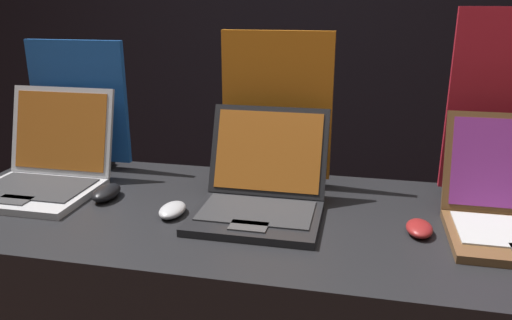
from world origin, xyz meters
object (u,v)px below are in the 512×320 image
at_px(mouse_back, 419,228).
at_px(promo_stand_middle, 277,113).
at_px(mouse_front, 107,193).
at_px(laptop_middle, 261,190).
at_px(promo_stand_front, 80,108).
at_px(promo_stand_back, 507,111).
at_px(mouse_middle, 172,210).
at_px(laptop_front, 45,168).

bearing_deg(mouse_back, promo_stand_middle, 144.74).
relative_size(mouse_front, laptop_middle, 0.33).
relative_size(mouse_front, promo_stand_front, 0.28).
bearing_deg(promo_stand_back, mouse_middle, -159.84).
bearing_deg(promo_stand_middle, mouse_back, -35.26).
bearing_deg(laptop_middle, promo_stand_front, 159.23).
height_order(mouse_front, promo_stand_back, promo_stand_back).
relative_size(promo_stand_front, mouse_back, 4.31).
bearing_deg(promo_stand_front, laptop_middle, -20.77).
bearing_deg(mouse_back, promo_stand_front, 164.02).
bearing_deg(laptop_front, mouse_front, -10.41).
bearing_deg(mouse_back, promo_stand_back, 51.53).
bearing_deg(mouse_front, promo_stand_back, 12.88).
bearing_deg(promo_stand_middle, laptop_front, -163.24).
relative_size(promo_stand_middle, mouse_back, 4.70).
distance_m(mouse_front, mouse_back, 0.86).
relative_size(laptop_front, promo_stand_middle, 0.77).
bearing_deg(promo_stand_middle, laptop_middle, -90.00).
bearing_deg(mouse_front, mouse_back, -3.02).
bearing_deg(mouse_back, mouse_middle, -177.97).
height_order(mouse_front, mouse_back, mouse_front).
xyz_separation_m(laptop_middle, mouse_back, (0.41, -0.05, -0.05)).
distance_m(mouse_front, promo_stand_front, 0.39).
distance_m(laptop_front, laptop_middle, 0.67).
xyz_separation_m(laptop_front, mouse_back, (1.08, -0.09, -0.05)).
distance_m(promo_stand_front, mouse_back, 1.14).
bearing_deg(mouse_back, mouse_front, 176.98).
xyz_separation_m(mouse_front, promo_stand_back, (1.10, 0.25, 0.24)).
relative_size(mouse_front, promo_stand_back, 0.22).
xyz_separation_m(laptop_middle, mouse_middle, (-0.22, -0.08, -0.05)).
xyz_separation_m(mouse_front, promo_stand_front, (-0.22, 0.26, 0.18)).
relative_size(mouse_middle, promo_stand_back, 0.20).
bearing_deg(promo_stand_middle, promo_stand_front, 178.23).
bearing_deg(mouse_middle, promo_stand_front, 143.51).
bearing_deg(promo_stand_middle, mouse_middle, -125.75).
xyz_separation_m(mouse_front, mouse_middle, (0.23, -0.07, -0.00)).
bearing_deg(mouse_front, laptop_middle, 1.14).
relative_size(laptop_middle, promo_stand_back, 0.68).
xyz_separation_m(laptop_front, promo_stand_middle, (0.67, 0.20, 0.16)).
distance_m(mouse_back, promo_stand_back, 0.45).
bearing_deg(promo_stand_back, promo_stand_middle, -179.35).
relative_size(laptop_front, promo_stand_back, 0.68).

